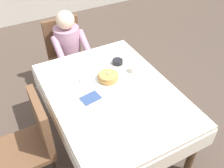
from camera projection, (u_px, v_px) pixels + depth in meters
The scene contains 14 objects.
ground_plane at pixel (112, 141), 2.76m from camera, with size 14.00×14.00×0.00m, color brown.
dining_table_main at pixel (112, 99), 2.34m from camera, with size 1.12×1.52×0.74m.
chair_diner at pixel (66, 51), 3.18m from camera, with size 0.44×0.45×0.93m.
diner_person at pixel (69, 47), 2.99m from camera, with size 0.40×0.43×1.12m.
chair_left_side at pixel (33, 138), 2.14m from camera, with size 0.45×0.44×0.93m.
plate_breakfast at pixel (109, 80), 2.39m from camera, with size 0.28×0.28×0.02m, color white.
breakfast_stack at pixel (108, 77), 2.36m from camera, with size 0.20×0.20×0.08m.
cup_coffee at pixel (135, 69), 2.48m from camera, with size 0.11×0.08×0.08m.
bowl_butter at pixel (118, 62), 2.60m from camera, with size 0.11×0.11×0.04m, color black.
syrup_pitcher at pixel (82, 79), 2.36m from camera, with size 0.08×0.08×0.07m.
fork_left_of_plate at pixel (91, 88), 2.32m from camera, with size 0.18×0.01×0.01m, color silver.
knife_right_of_plate at pixel (127, 76), 2.45m from camera, with size 0.20×0.01×0.01m, color silver.
spoon_near_edge at pixel (125, 100), 2.19m from camera, with size 0.15×0.01×0.01m, color silver.
napkin_folded at pixel (91, 98), 2.21m from camera, with size 0.17×0.12×0.01m, color #334C7F.
Camera 1 is at (-0.79, -1.49, 2.28)m, focal length 39.96 mm.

